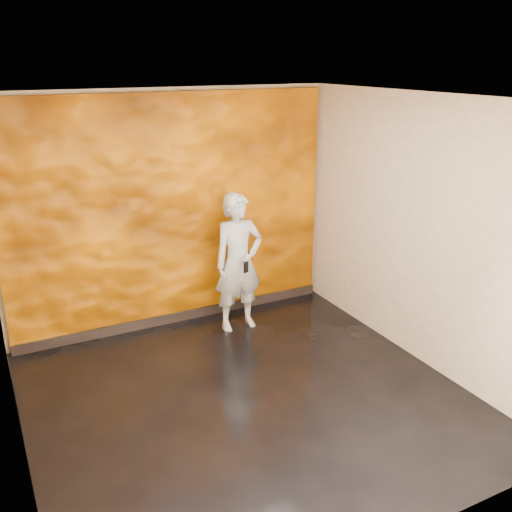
% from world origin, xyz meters
% --- Properties ---
extents(room, '(4.02, 4.02, 2.81)m').
position_xyz_m(room, '(0.00, 0.00, 1.40)').
color(room, black).
rests_on(room, ground).
extents(feature_wall, '(3.90, 0.06, 2.75)m').
position_xyz_m(feature_wall, '(0.00, 1.96, 1.38)').
color(feature_wall, '#FD8900').
rests_on(feature_wall, ground).
extents(baseboard, '(3.90, 0.04, 0.12)m').
position_xyz_m(baseboard, '(0.00, 1.92, 0.06)').
color(baseboard, black).
rests_on(baseboard, ground).
extents(man, '(0.61, 0.40, 1.66)m').
position_xyz_m(man, '(0.60, 1.45, 0.83)').
color(man, '#949BA2').
rests_on(man, ground).
extents(phone, '(0.07, 0.04, 0.13)m').
position_xyz_m(phone, '(0.58, 1.20, 0.85)').
color(phone, black).
rests_on(phone, man).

